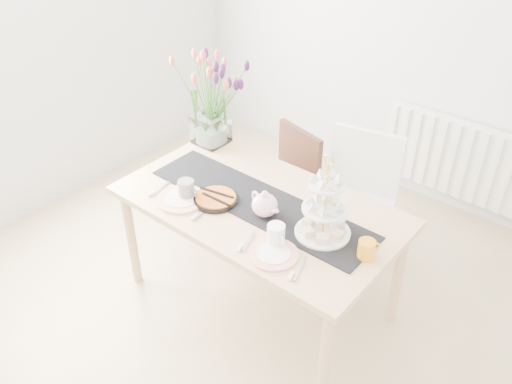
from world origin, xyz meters
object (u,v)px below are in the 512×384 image
Objects in this scene: plate_left at (182,199)px; cream_jug at (337,225)px; radiator at (461,160)px; chair_white at (357,193)px; cake_stand at (324,215)px; chair_brown at (287,178)px; tart_tin at (216,199)px; tulip_vase at (209,86)px; mug_grey at (186,189)px; plate_right at (274,254)px; dining_table at (259,214)px; mug_orange at (366,250)px; mug_white at (276,234)px; teapot at (265,205)px.

cream_jug is at bearing 21.37° from plate_left.
radiator is 1.05m from chair_white.
cream_jug is (0.04, 0.07, -0.08)m from cake_stand.
tart_tin is (0.08, -0.79, 0.29)m from chair_brown.
plate_left is at bearing -60.93° from tulip_vase.
tulip_vase is 6.55× the size of mug_grey.
radiator is at bearing 86.07° from cake_stand.
cake_stand reaches higher than radiator.
chair_white reaches higher than plate_right.
tulip_vase reaches higher than dining_table.
mug_orange reaches higher than plate_right.
cake_stand is 0.27m from mug_orange.
radiator is at bearing 58.22° from mug_grey.
cream_jug is at bearing 69.31° from plate_right.
chair_white is 0.72m from cream_jug.
chair_white is at bearing 104.93° from cake_stand.
plate_right is at bearing -96.46° from chair_white.
radiator is 10.84× the size of mug_grey.
mug_grey is (-0.08, -0.87, 0.33)m from chair_brown.
dining_table is at bearing 34.68° from tart_tin.
chair_brown is 0.93m from mug_grey.
mug_orange reaches higher than cream_jug.
cake_stand reaches higher than mug_white.
teapot reaches higher than plate_left.
chair_brown is 1.16m from plate_right.
teapot is at bearing 22.38° from plate_left.
plate_right is (0.05, -0.08, -0.05)m from mug_white.
radiator is at bearing 92.13° from teapot.
chair_brown reaches higher than plate_left.
mug_grey is (-0.45, -0.15, -0.02)m from teapot.
plate_right is (0.61, -0.95, 0.28)m from chair_brown.
teapot is at bearing 136.68° from plate_right.
dining_table is 0.49m from cream_jug.
tulip_vase is 9.07× the size of cream_jug.
chair_white is 1.13m from mug_grey.
plate_right is at bearing 158.25° from mug_orange.
cake_stand is (-0.12, -1.71, 0.42)m from radiator.
chair_brown is at bearing 133.94° from teapot.
dining_table is at bearing 160.38° from teapot.
dining_table is at bearing -26.23° from tulip_vase.
mug_white reaches higher than chair_brown.
tart_tin is 1.02× the size of plate_right.
chair_brown is 3.21× the size of tart_tin.
chair_white is at bearing 95.99° from teapot.
radiator is 1.87m from teapot.
mug_white reaches higher than mug_orange.
tart_tin is (-0.20, -0.14, 0.09)m from dining_table.
chair_brown is (-0.83, -1.05, 0.02)m from radiator.
tart_tin is 2.33× the size of mug_white.
tart_tin is at bearing -164.55° from mug_white.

